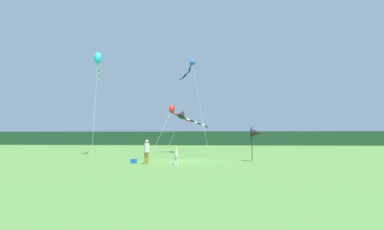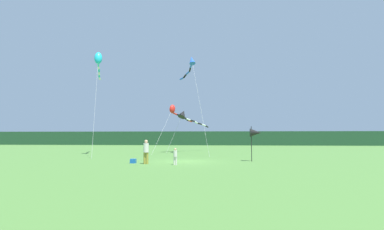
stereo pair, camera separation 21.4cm
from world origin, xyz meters
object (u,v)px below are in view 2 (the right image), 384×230
at_px(person_adult, 146,150).
at_px(kite_cyan, 98,61).
at_px(cooler_box, 133,161).
at_px(banner_flag_pole, 255,133).
at_px(kite_black, 185,115).
at_px(person_child, 175,156).
at_px(kite_red, 174,111).
at_px(kite_blue, 191,64).

relative_size(person_adult, kite_cyan, 0.16).
xyz_separation_m(person_adult, cooler_box, (-1.14, 0.55, -0.83)).
xyz_separation_m(banner_flag_pole, kite_black, (-7.40, 13.47, 2.50)).
bearing_deg(person_child, kite_red, 99.01).
xyz_separation_m(kite_blue, kite_black, (-1.10, 3.75, -5.99)).
bearing_deg(kite_red, person_adult, -89.25).
bearing_deg(kite_blue, banner_flag_pole, -57.01).
bearing_deg(banner_flag_pole, kite_red, 125.28).
relative_size(cooler_box, banner_flag_pole, 0.14).
relative_size(person_adult, kite_blue, 0.15).
relative_size(banner_flag_pole, kite_blue, 0.24).
bearing_deg(cooler_box, banner_flag_pole, 13.91).
bearing_deg(kite_red, banner_flag_pole, -54.72).
bearing_deg(kite_black, person_child, -85.78).
distance_m(cooler_box, kite_red, 15.50).
height_order(kite_red, kite_blue, kite_blue).
xyz_separation_m(cooler_box, kite_cyan, (-6.85, 8.84, 10.35)).
bearing_deg(cooler_box, person_child, -18.10).
height_order(person_adult, kite_blue, kite_blue).
distance_m(person_adult, person_child, 2.38).
xyz_separation_m(person_adult, kite_black, (1.04, 16.39, 3.83)).
height_order(person_adult, kite_black, kite_black).
bearing_deg(banner_flag_pole, kite_black, 118.79).
bearing_deg(kite_black, kite_cyan, -142.22).
relative_size(person_adult, kite_red, 0.21).
relative_size(cooler_box, kite_black, 0.06).
xyz_separation_m(person_adult, kite_red, (-0.20, 15.13, 4.34)).
distance_m(cooler_box, kite_black, 16.66).
bearing_deg(kite_red, kite_black, 45.49).
bearing_deg(kite_red, kite_blue, -46.91).
xyz_separation_m(person_adult, banner_flag_pole, (8.44, 2.93, 1.33)).
bearing_deg(kite_blue, person_child, -89.33).
bearing_deg(kite_black, kite_red, -134.51).
relative_size(person_adult, person_child, 1.48).
relative_size(banner_flag_pole, kite_red, 0.34).
relative_size(kite_red, kite_blue, 0.73).
height_order(cooler_box, kite_blue, kite_blue).
xyz_separation_m(person_child, kite_cyan, (-10.28, 9.96, 9.84)).
bearing_deg(kite_cyan, kite_black, 37.78).
bearing_deg(cooler_box, kite_black, 82.18).
bearing_deg(kite_red, cooler_box, -93.68).
xyz_separation_m(banner_flag_pole, kite_cyan, (-16.43, 6.47, 8.18)).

